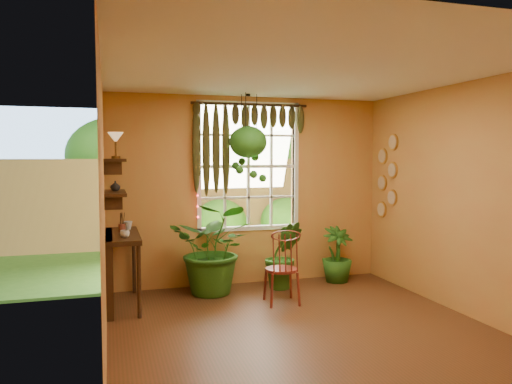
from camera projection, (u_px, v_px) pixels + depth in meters
floor at (308, 335)px, 5.16m from camera, size 4.50×4.50×0.00m
ceiling at (310, 70)px, 4.97m from camera, size 4.50×4.50×0.00m
wall_back at (249, 191)px, 7.22m from camera, size 4.00×0.00×4.00m
wall_left at (104, 211)px, 4.50m from camera, size 0.00×4.50×4.50m
wall_right at (473, 200)px, 5.64m from camera, size 0.00×4.50×4.50m
window at (248, 166)px, 7.22m from camera, size 1.52×0.10×1.86m
valance_vine at (245, 126)px, 7.04m from camera, size 1.70×0.12×1.10m
string_lights at (197, 163)px, 6.91m from camera, size 0.03×0.03×1.54m
wall_plates at (387, 177)px, 7.33m from camera, size 0.04×0.32×1.10m
counter_ledge at (114, 262)px, 6.11m from camera, size 0.40×1.20×0.90m
shelf_lower at (115, 193)px, 6.06m from camera, size 0.25×0.90×0.04m
shelf_upper at (114, 160)px, 6.03m from camera, size 0.25×0.90×0.04m
backyard at (205, 181)px, 11.71m from camera, size 14.00×10.00×12.00m
windsor_chair at (282, 279)px, 6.23m from camera, size 0.43×0.46×1.09m
potted_plant_left at (215, 248)px, 6.67m from camera, size 1.41×1.34×1.24m
potted_plant_mid at (284, 255)px, 6.94m from camera, size 0.59×0.51×0.95m
potted_plant_right at (337, 254)px, 7.33m from camera, size 0.52×0.52×0.81m
hanging_basket at (248, 146)px, 6.84m from camera, size 0.52×0.52×1.23m
cup_a at (125, 234)px, 5.80m from camera, size 0.14×0.14×0.09m
cup_b at (128, 225)px, 6.44m from camera, size 0.15×0.15×0.11m
brush_jar at (122, 222)px, 6.21m from camera, size 0.09×0.09×0.31m
shelf_vase at (115, 186)px, 6.16m from camera, size 0.13×0.13×0.13m
tiffany_lamp at (116, 139)px, 5.87m from camera, size 0.19×0.19×0.31m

